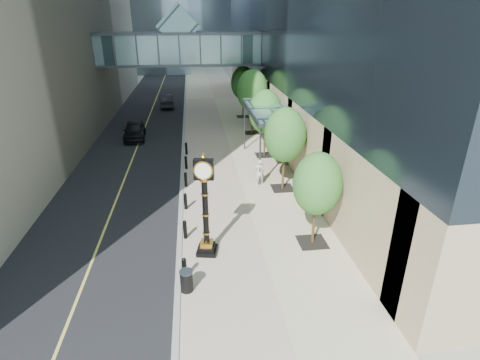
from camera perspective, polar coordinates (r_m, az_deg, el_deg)
name	(u,v)px	position (r m, az deg, el deg)	size (l,w,h in m)	color
ground	(250,289)	(16.27, 1.55, -16.23)	(320.00, 320.00, 0.00)	gray
road	(156,100)	(53.60, -12.72, 11.82)	(8.00, 180.00, 0.02)	black
sidewalk	(214,98)	(53.45, -3.97, 12.31)	(8.00, 180.00, 0.06)	tan
curb	(185,99)	(53.37, -8.36, 12.11)	(0.25, 180.00, 0.07)	gray
skywalk	(180,46)	(40.45, -9.17, 19.46)	(17.00, 4.20, 5.80)	slate
entrance_canopy	(269,111)	(27.62, 4.46, 10.48)	(3.00, 8.00, 4.38)	#383F44
bollard_row	(186,190)	(23.54, -8.27, -1.57)	(0.20, 16.20, 0.90)	black
street_trees	(262,106)	(31.09, 3.37, 11.17)	(2.93, 28.50, 6.01)	black
street_clock	(206,213)	(17.21, -5.27, -5.00)	(1.09, 1.09, 4.96)	black
trash_bin	(187,281)	(15.97, -8.14, -15.06)	(0.52, 0.52, 0.90)	black
pedestrian	(260,172)	(24.96, 3.00, 1.25)	(0.65, 0.43, 1.78)	beige
car_near	(134,130)	(36.19, -15.81, 7.28)	(1.86, 4.62, 1.57)	black
car_far	(167,101)	(48.81, -11.13, 11.77)	(1.64, 4.71, 1.55)	black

